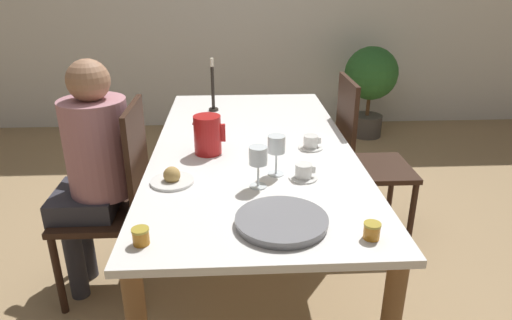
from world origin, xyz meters
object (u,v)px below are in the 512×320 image
at_px(serving_tray, 282,221).
at_px(jam_jar_red, 141,235).
at_px(chair_person_side, 117,199).
at_px(bread_plate, 172,178).
at_px(teacup_across, 311,143).
at_px(candlestick_tall, 213,91).
at_px(red_pitcher, 208,135).
at_px(wine_glass_juice, 257,158).
at_px(person_seated, 93,162).
at_px(wine_glass_water, 276,146).
at_px(teacup_near_person, 304,172).
at_px(potted_plant, 371,80).
at_px(chair_opposite, 363,157).
at_px(jam_jar_amber, 372,230).

height_order(serving_tray, jam_jar_red, jam_jar_red).
height_order(chair_person_side, bread_plate, chair_person_side).
height_order(chair_person_side, serving_tray, chair_person_side).
bearing_deg(bread_plate, chair_person_side, 139.31).
distance_m(teacup_across, candlestick_tall, 0.84).
relative_size(red_pitcher, wine_glass_juice, 1.08).
height_order(person_seated, serving_tray, person_seated).
height_order(wine_glass_water, candlestick_tall, candlestick_tall).
relative_size(wine_glass_water, bread_plate, 0.97).
bearing_deg(wine_glass_water, serving_tray, -92.73).
height_order(wine_glass_juice, serving_tray, wine_glass_juice).
relative_size(wine_glass_juice, bread_plate, 0.96).
height_order(red_pitcher, teacup_near_person, red_pitcher).
height_order(teacup_near_person, serving_tray, teacup_near_person).
height_order(person_seated, wine_glass_juice, person_seated).
height_order(chair_person_side, potted_plant, chair_person_side).
distance_m(chair_opposite, teacup_across, 0.58).
relative_size(person_seated, teacup_near_person, 9.67).
xyz_separation_m(serving_tray, jam_jar_red, (-0.46, -0.09, 0.02)).
bearing_deg(red_pitcher, teacup_near_person, -36.69).
distance_m(chair_person_side, wine_glass_juice, 0.81).
height_order(bread_plate, potted_plant, potted_plant).
height_order(chair_opposite, teacup_near_person, chair_opposite).
bearing_deg(potted_plant, chair_opposite, -107.35).
distance_m(wine_glass_juice, bread_plate, 0.37).
height_order(red_pitcher, serving_tray, red_pitcher).
height_order(chair_person_side, chair_opposite, same).
distance_m(chair_opposite, jam_jar_red, 1.61).
bearing_deg(teacup_across, jam_jar_amber, -85.35).
relative_size(person_seated, jam_jar_amber, 20.73).
bearing_deg(wine_glass_water, potted_plant, 65.03).
bearing_deg(chair_person_side, teacup_near_person, -106.62).
relative_size(teacup_near_person, teacup_across, 1.00).
xyz_separation_m(bread_plate, candlestick_tall, (0.14, 1.03, 0.11)).
distance_m(person_seated, serving_tray, 1.05).
height_order(wine_glass_water, jam_jar_amber, wine_glass_water).
bearing_deg(candlestick_tall, bread_plate, -97.62).
bearing_deg(candlestick_tall, serving_tray, -78.62).
bearing_deg(bread_plate, person_seated, 144.69).
relative_size(wine_glass_water, candlestick_tall, 0.54).
xyz_separation_m(person_seated, wine_glass_juice, (0.76, -0.34, 0.14)).
bearing_deg(serving_tray, wine_glass_juice, 102.66).
distance_m(red_pitcher, wine_glass_water, 0.40).
bearing_deg(chair_opposite, red_pitcher, -65.36).
bearing_deg(chair_person_side, chair_opposite, -71.06).
distance_m(wine_glass_juice, serving_tray, 0.33).
distance_m(chair_opposite, teacup_near_person, 0.89).
distance_m(chair_person_side, candlestick_tall, 0.94).
bearing_deg(red_pitcher, person_seated, -176.62).
relative_size(wine_glass_juice, jam_jar_amber, 3.03).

